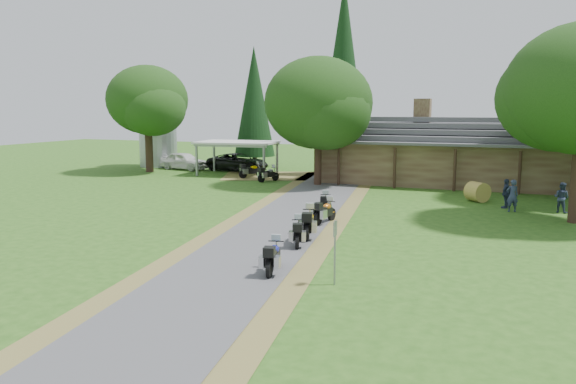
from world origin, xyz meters
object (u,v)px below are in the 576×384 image
at_px(car_dark_suv, 238,158).
at_px(hay_bale, 477,192).
at_px(motorcycle_carport_a, 251,170).
at_px(lodge, 461,150).
at_px(motorcycle_row_a, 273,255).
at_px(silo, 158,129).
at_px(car_white_sedan, 184,159).
at_px(motorcycle_carport_b, 268,173).
at_px(motorcycle_row_b, 298,231).
at_px(motorcycle_row_e, 325,203).
at_px(motorcycle_row_c, 309,222).
at_px(carport, 238,158).
at_px(motorcycle_row_d, 325,211).

height_order(car_dark_suv, hay_bale, car_dark_suv).
bearing_deg(motorcycle_carport_a, lodge, -38.55).
bearing_deg(motorcycle_row_a, hay_bale, -29.64).
height_order(silo, car_white_sedan, silo).
bearing_deg(car_dark_suv, car_white_sedan, 108.06).
height_order(lodge, motorcycle_carport_b, lodge).
xyz_separation_m(silo, motorcycle_row_b, (23.00, -24.20, -2.97)).
bearing_deg(motorcycle_row_b, motorcycle_row_e, -9.75).
distance_m(silo, hay_bale, 31.17).
bearing_deg(motorcycle_row_e, motorcycle_row_c, 176.45).
bearing_deg(motorcycle_row_c, lodge, -27.00).
xyz_separation_m(silo, hay_bale, (29.27, -10.32, -2.98)).
bearing_deg(silo, hay_bale, -19.43).
bearing_deg(motorcycle_row_b, car_white_sedan, 22.35).
height_order(carport, motorcycle_row_c, carport).
bearing_deg(motorcycle_row_d, motorcycle_carport_a, 46.73).
relative_size(motorcycle_row_d, motorcycle_carport_b, 1.01).
height_order(car_white_sedan, motorcycle_row_a, car_white_sedan).
distance_m(carport, motorcycle_row_c, 23.22).
bearing_deg(carport, motorcycle_row_d, -57.68).
distance_m(car_white_sedan, motorcycle_row_d, 26.05).
bearing_deg(motorcycle_row_b, motorcycle_carport_b, 8.55).
bearing_deg(motorcycle_row_e, car_dark_suv, 25.12).
relative_size(lodge, car_dark_suv, 3.54).
bearing_deg(motorcycle_row_c, carport, 19.52).
relative_size(silo, motorcycle_carport_a, 3.80).
distance_m(car_dark_suv, motorcycle_row_e, 21.08).
relative_size(carport, motorcycle_row_b, 3.68).
xyz_separation_m(silo, motorcycle_row_e, (22.01, -17.41, -2.97)).
distance_m(motorcycle_row_b, motorcycle_carport_b, 19.85).
distance_m(car_white_sedan, motorcycle_row_b, 29.60).
bearing_deg(motorcycle_row_d, motorcycle_carport_b, 43.76).
bearing_deg(motorcycle_carport_a, hay_bale, -66.46).
bearing_deg(motorcycle_carport_a, motorcycle_carport_b, -84.79).
bearing_deg(motorcycle_row_c, motorcycle_carport_a, 17.40).
bearing_deg(motorcycle_row_c, car_dark_suv, 18.70).
height_order(silo, motorcycle_carport_b, silo).
relative_size(silo, car_dark_suv, 1.18).
distance_m(motorcycle_row_a, motorcycle_row_c, 5.37).
bearing_deg(motorcycle_carport_b, motorcycle_row_b, -128.12).
xyz_separation_m(carport, motorcycle_row_c, (12.91, -19.30, -0.69)).
bearing_deg(motorcycle_row_a, lodge, -20.62).
height_order(motorcycle_row_b, motorcycle_row_e, motorcycle_row_e).
height_order(motorcycle_row_a, motorcycle_carport_a, motorcycle_carport_a).
distance_m(motorcycle_row_d, motorcycle_row_e, 2.31).
bearing_deg(car_white_sedan, motorcycle_row_a, -133.73).
xyz_separation_m(motorcycle_row_b, motorcycle_carport_b, (-8.89, 17.75, 0.02)).
xyz_separation_m(motorcycle_row_d, hay_bale, (6.56, 9.29, -0.04)).
xyz_separation_m(motorcycle_row_c, motorcycle_row_d, (-0.24, 3.09, -0.07)).
bearing_deg(carport, motorcycle_row_b, -63.75).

